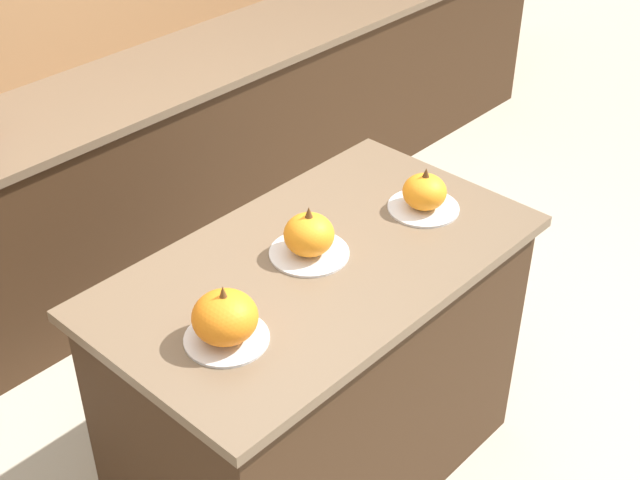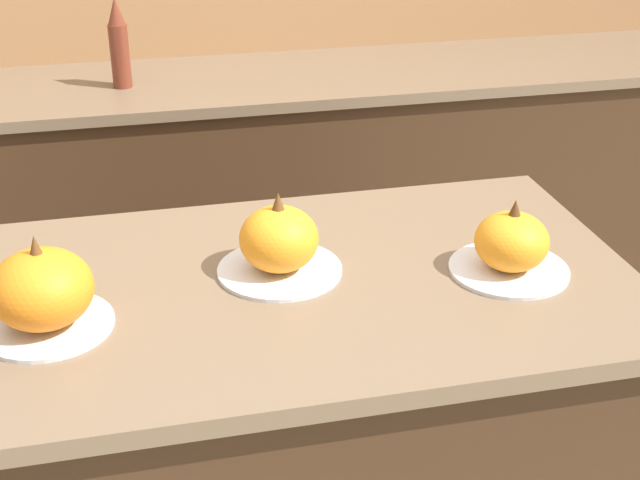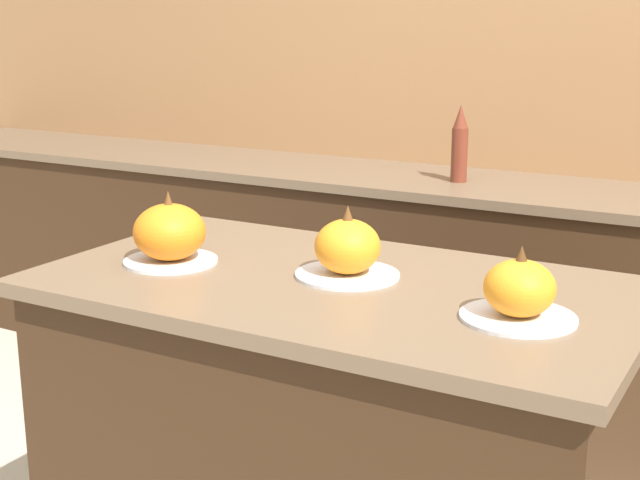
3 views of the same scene
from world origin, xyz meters
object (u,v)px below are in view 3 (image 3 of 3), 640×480
at_px(pumpkin_cake_left, 170,234).
at_px(pumpkin_cake_center, 347,250).
at_px(pumpkin_cake_right, 519,292).
at_px(bottle_tall, 460,145).

xyz_separation_m(pumpkin_cake_left, pumpkin_cake_center, (0.42, 0.11, -0.01)).
distance_m(pumpkin_cake_center, pumpkin_cake_right, 0.44).
bearing_deg(pumpkin_cake_center, bottle_tall, 100.51).
height_order(pumpkin_cake_right, bottle_tall, bottle_tall).
xyz_separation_m(pumpkin_cake_right, bottle_tall, (-0.68, 1.46, 0.06)).
bearing_deg(pumpkin_cake_right, pumpkin_cake_left, -179.34).
distance_m(pumpkin_cake_left, bottle_tall, 1.48).
bearing_deg(bottle_tall, pumpkin_cake_right, -65.07).
xyz_separation_m(pumpkin_cake_center, pumpkin_cake_right, (0.43, -0.10, -0.01)).
bearing_deg(pumpkin_cake_right, bottle_tall, 114.93).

